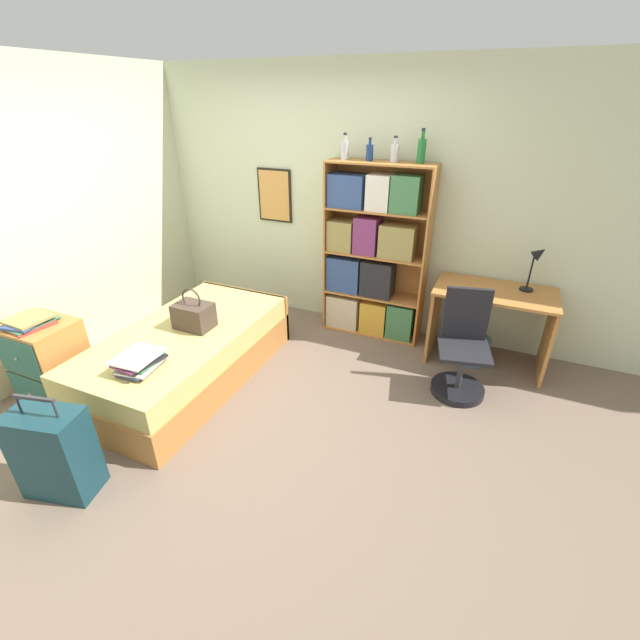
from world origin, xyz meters
TOP-DOWN VIEW (x-y plane):
  - ground_plane at (0.00, 0.00)m, footprint 14.00×14.00m
  - wall_back at (-0.00, 1.70)m, footprint 10.00×0.09m
  - wall_left at (-1.88, 0.00)m, footprint 0.06×10.00m
  - bed at (-0.61, 0.02)m, footprint 1.01×1.95m
  - handbag at (-0.55, 0.09)m, footprint 0.32×0.23m
  - book_stack_on_bed at (-0.50, -0.59)m, footprint 0.31×0.36m
  - suitcase at (-0.55, -1.33)m, footprint 0.49×0.35m
  - dresser at (-1.43, -0.68)m, footprint 0.49×0.45m
  - magazine_pile_on_dresser at (-1.47, -0.70)m, footprint 0.34×0.36m
  - bookcase at (0.59, 1.49)m, footprint 1.02×0.31m
  - bottle_green at (0.28, 1.49)m, footprint 0.08×0.08m
  - bottle_brown at (0.52, 1.50)m, footprint 0.07×0.07m
  - bottle_clear at (0.74, 1.51)m, footprint 0.08×0.08m
  - bottle_blue at (0.98, 1.53)m, footprint 0.07×0.07m
  - desk at (1.80, 1.36)m, footprint 1.04×0.58m
  - desk_lamp at (2.07, 1.47)m, footprint 0.16×0.12m
  - desk_chair at (1.64, 0.80)m, footprint 0.49×0.49m
  - waste_bin at (1.73, 1.30)m, footprint 0.26×0.26m

SIDE VIEW (x-z plane):
  - ground_plane at x=0.00m, z-range 0.00..0.00m
  - waste_bin at x=1.73m, z-range 0.00..0.26m
  - bed at x=-0.61m, z-range 0.00..0.49m
  - desk_chair at x=1.64m, z-range -0.16..0.74m
  - suitcase at x=-0.55m, z-range -0.06..0.68m
  - dresser at x=-1.43m, z-range 0.00..0.70m
  - desk at x=1.80m, z-range 0.13..0.87m
  - book_stack_on_bed at x=-0.50m, z-range 0.49..0.61m
  - handbag at x=-0.55m, z-range 0.42..0.79m
  - magazine_pile_on_dresser at x=-1.47m, z-range 0.70..0.76m
  - bookcase at x=0.59m, z-range -0.05..1.70m
  - desk_lamp at x=2.07m, z-range 0.81..1.24m
  - wall_left at x=-1.88m, z-range 0.00..2.60m
  - wall_back at x=0.00m, z-range 0.00..2.60m
  - bottle_brown at x=0.52m, z-range 1.72..1.93m
  - bottle_clear at x=0.74m, z-range 1.72..1.94m
  - bottle_green at x=0.28m, z-range 1.72..1.95m
  - bottle_blue at x=0.98m, z-range 1.71..2.00m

